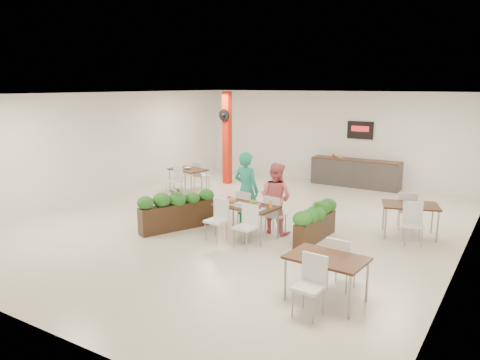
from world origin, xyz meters
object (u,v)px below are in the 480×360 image
at_px(planter_right, 316,220).
at_px(diner_woman, 276,198).
at_px(planter_left, 177,208).
at_px(side_table_b, 410,209).
at_px(red_column, 227,137).
at_px(main_table, 246,210).
at_px(diner_man, 246,190).
at_px(side_table_a, 188,173).
at_px(service_counter, 355,172).
at_px(side_table_c, 327,264).

bearing_deg(planter_right, diner_woman, 178.16).
distance_m(planter_left, side_table_b, 5.41).
relative_size(red_column, main_table, 1.86).
xyz_separation_m(main_table, planter_left, (-1.70, -0.36, -0.12)).
bearing_deg(diner_woman, main_table, 62.78).
height_order(main_table, diner_man, diner_man).
bearing_deg(side_table_b, side_table_a, 153.83).
distance_m(service_counter, side_table_b, 5.33).
relative_size(diner_woman, side_table_b, 1.00).
relative_size(diner_man, side_table_a, 1.11).
bearing_deg(service_counter, planter_left, -106.45).
distance_m(main_table, side_table_a, 4.97).
height_order(service_counter, diner_woman, service_counter).
xyz_separation_m(planter_right, side_table_a, (-5.43, 2.33, 0.15)).
height_order(planter_left, planter_right, planter_left).
bearing_deg(side_table_c, main_table, 146.98).
bearing_deg(service_counter, diner_woman, -89.44).
height_order(red_column, diner_woman, red_column).
relative_size(diner_man, side_table_c, 1.13).
distance_m(service_counter, planter_right, 6.07).
height_order(main_table, diner_woman, diner_woman).
relative_size(red_column, side_table_c, 1.95).
distance_m(red_column, planter_right, 6.63).
xyz_separation_m(service_counter, side_table_b, (2.79, -4.54, 0.14)).
relative_size(diner_man, planter_right, 1.08).
bearing_deg(service_counter, red_column, -155.00).
height_order(side_table_a, side_table_b, same).
relative_size(diner_man, side_table_b, 1.11).
bearing_deg(planter_right, main_table, -156.55).
height_order(red_column, side_table_b, red_column).
xyz_separation_m(diner_man, side_table_b, (3.53, 1.40, -0.30)).
distance_m(main_table, planter_left, 1.74).
distance_m(diner_woman, side_table_c, 3.61).
xyz_separation_m(planter_left, side_table_c, (4.46, -1.72, 0.11)).
xyz_separation_m(red_column, side_table_a, (-0.35, -1.77, -1.02)).
distance_m(red_column, planter_left, 5.56).
bearing_deg(diner_man, side_table_b, -153.48).
height_order(service_counter, diner_man, service_counter).
distance_m(planter_right, side_table_b, 2.23).
height_order(main_table, planter_right, main_table).
bearing_deg(side_table_a, side_table_b, 3.14).
height_order(diner_woman, side_table_c, diner_woman).
bearing_deg(side_table_c, planter_left, 162.93).
bearing_deg(planter_right, service_counter, 100.25).
bearing_deg(side_table_b, side_table_c, -114.17).
xyz_separation_m(service_counter, main_table, (-0.35, -6.59, 0.14)).
height_order(red_column, service_counter, red_column).
relative_size(red_column, diner_woman, 1.92).
bearing_deg(planter_left, red_column, 110.91).
distance_m(red_column, side_table_c, 9.40).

